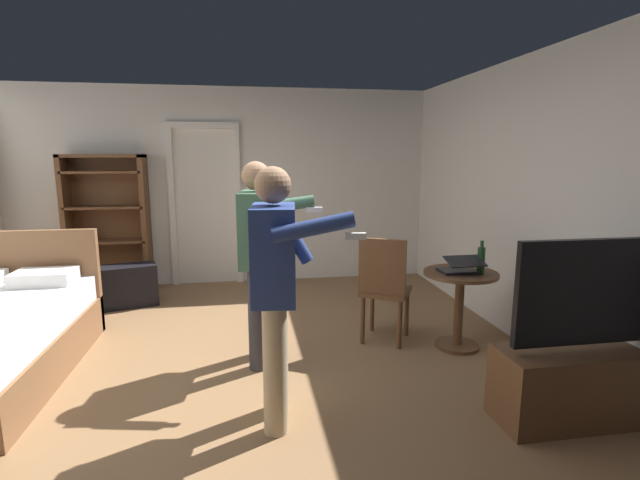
# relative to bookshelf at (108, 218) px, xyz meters

# --- Properties ---
(ground_plane) EXTENTS (6.29, 6.29, 0.00)m
(ground_plane) POSITION_rel_bookshelf_xyz_m (1.45, -2.69, -0.93)
(ground_plane) COLOR olive
(wall_back) EXTENTS (5.71, 0.12, 2.59)m
(wall_back) POSITION_rel_bookshelf_xyz_m (1.45, 0.23, 0.36)
(wall_back) COLOR silver
(wall_back) RESTS_ON ground_plane
(wall_right) EXTENTS (0.12, 5.96, 2.59)m
(wall_right) POSITION_rel_bookshelf_xyz_m (4.24, -2.69, 0.36)
(wall_right) COLOR silver
(wall_right) RESTS_ON ground_plane
(doorway_frame) EXTENTS (0.93, 0.08, 2.13)m
(doorway_frame) POSITION_rel_bookshelf_xyz_m (1.19, 0.15, 0.29)
(doorway_frame) COLOR white
(doorway_frame) RESTS_ON ground_plane
(bookshelf) EXTENTS (0.99, 0.32, 1.72)m
(bookshelf) POSITION_rel_bookshelf_xyz_m (0.00, 0.00, 0.00)
(bookshelf) COLOR brown
(bookshelf) RESTS_ON ground_plane
(tv_flatscreen) EXTENTS (1.22, 0.40, 1.21)m
(tv_flatscreen) POSITION_rel_bookshelf_xyz_m (3.88, -3.65, -0.59)
(tv_flatscreen) COLOR brown
(tv_flatscreen) RESTS_ON ground_plane
(side_table) EXTENTS (0.64, 0.64, 0.70)m
(side_table) POSITION_rel_bookshelf_xyz_m (3.56, -2.43, -0.46)
(side_table) COLOR brown
(side_table) RESTS_ON ground_plane
(laptop) EXTENTS (0.32, 0.33, 0.16)m
(laptop) POSITION_rel_bookshelf_xyz_m (3.53, -2.47, -0.18)
(laptop) COLOR black
(laptop) RESTS_ON side_table
(bottle_on_table) EXTENTS (0.06, 0.06, 0.29)m
(bottle_on_table) POSITION_rel_bookshelf_xyz_m (3.70, -2.51, -0.11)
(bottle_on_table) COLOR #1B421D
(bottle_on_table) RESTS_ON side_table
(wooden_chair) EXTENTS (0.57, 0.57, 0.99)m
(wooden_chair) POSITION_rel_bookshelf_xyz_m (2.93, -2.21, -0.39)
(wooden_chair) COLOR brown
(wooden_chair) RESTS_ON ground_plane
(person_blue_shirt) EXTENTS (0.64, 0.65, 1.64)m
(person_blue_shirt) POSITION_rel_bookshelf_xyz_m (1.88, -3.35, 0.02)
(person_blue_shirt) COLOR tan
(person_blue_shirt) RESTS_ON ground_plane
(person_striped_shirt) EXTENTS (0.63, 0.66, 1.66)m
(person_striped_shirt) POSITION_rel_bookshelf_xyz_m (1.80, -2.44, 0.04)
(person_striped_shirt) COLOR #333338
(person_striped_shirt) RESTS_ON ground_plane
(suitcase_dark) EXTENTS (0.65, 0.47, 0.48)m
(suitcase_dark) POSITION_rel_bookshelf_xyz_m (0.38, -0.70, -0.69)
(suitcase_dark) COLOR black
(suitcase_dark) RESTS_ON ground_plane
(suitcase_small) EXTENTS (0.54, 0.37, 0.33)m
(suitcase_small) POSITION_rel_bookshelf_xyz_m (0.33, -0.60, -0.77)
(suitcase_small) COLOR #4C1919
(suitcase_small) RESTS_ON ground_plane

